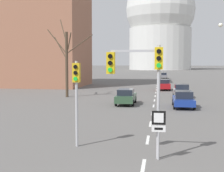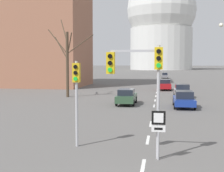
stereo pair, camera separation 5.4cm
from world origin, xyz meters
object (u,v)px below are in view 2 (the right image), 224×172
object	(u,v)px
traffic_signal_centre_tall	(142,73)
sedan_near_left	(165,75)
traffic_signal_near_left	(76,87)
sedan_far_left	(182,91)
sedan_far_right	(184,99)
sedan_near_right	(165,85)
route_sign_post	(158,126)
sedan_mid_centre	(126,96)

from	to	relation	value
traffic_signal_centre_tall	sedan_near_left	bearing A→B (deg)	88.66
traffic_signal_near_left	sedan_far_left	size ratio (longest dim) A/B	1.04
sedan_far_left	sedan_far_right	distance (m)	8.40
sedan_near_right	sedan_far_left	xyz separation A→B (m)	(1.94, -9.83, -0.03)
traffic_signal_centre_tall	traffic_signal_near_left	xyz separation A→B (m)	(-3.34, 1.41, -0.78)
route_sign_post	sedan_mid_centre	xyz separation A→B (m)	(-3.39, 17.70, -0.69)
route_sign_post	traffic_signal_centre_tall	bearing A→B (deg)	165.56
traffic_signal_centre_tall	sedan_near_left	xyz separation A→B (m)	(1.64, 70.00, -3.02)
traffic_signal_centre_tall	sedan_far_left	xyz separation A→B (m)	(3.33, 24.63, -3.00)
traffic_signal_near_left	sedan_far_right	bearing A→B (deg)	66.97
traffic_signal_centre_tall	sedan_far_right	xyz separation A→B (m)	(2.96, 16.23, -3.01)
sedan_near_right	sedan_far_right	xyz separation A→B (m)	(1.58, -18.23, -0.05)
sedan_near_right	sedan_far_right	size ratio (longest dim) A/B	0.87
traffic_signal_centre_tall	sedan_near_left	distance (m)	70.08
traffic_signal_near_left	sedan_near_left	bearing A→B (deg)	85.84
traffic_signal_centre_tall	sedan_near_left	world-z (taller)	traffic_signal_centre_tall
sedan_mid_centre	sedan_far_left	bearing A→B (deg)	50.11
sedan_near_right	sedan_near_left	bearing A→B (deg)	89.58
sedan_mid_centre	sedan_far_right	distance (m)	5.73
sedan_near_left	sedan_near_right	xyz separation A→B (m)	(-0.26, -35.54, 0.06)
traffic_signal_near_left	route_sign_post	distance (m)	4.67
sedan_near_left	traffic_signal_centre_tall	bearing A→B (deg)	-91.34
traffic_signal_centre_tall	route_sign_post	world-z (taller)	traffic_signal_centre_tall
sedan_near_right	sedan_far_right	world-z (taller)	sedan_near_right
traffic_signal_centre_tall	sedan_mid_centre	xyz separation A→B (m)	(-2.63, 17.50, -3.00)
sedan_mid_centre	sedan_far_left	xyz separation A→B (m)	(5.96, 7.13, 0.01)
traffic_signal_centre_tall	traffic_signal_near_left	world-z (taller)	traffic_signal_centre_tall
route_sign_post	sedan_far_right	size ratio (longest dim) A/B	0.48
traffic_signal_centre_tall	sedan_far_right	world-z (taller)	traffic_signal_centre_tall
traffic_signal_near_left	sedan_far_left	world-z (taller)	traffic_signal_near_left
sedan_far_right	sedan_mid_centre	bearing A→B (deg)	167.20
traffic_signal_centre_tall	sedan_far_left	distance (m)	25.03
traffic_signal_near_left	sedan_near_left	xyz separation A→B (m)	(4.98, 68.59, -2.25)
traffic_signal_centre_tall	sedan_far_right	bearing A→B (deg)	79.66
route_sign_post	sedan_near_right	world-z (taller)	route_sign_post
traffic_signal_centre_tall	sedan_far_left	bearing A→B (deg)	82.31
route_sign_post	sedan_mid_centre	bearing A→B (deg)	100.86
sedan_near_right	sedan_mid_centre	bearing A→B (deg)	-103.33
traffic_signal_centre_tall	sedan_near_right	distance (m)	34.61
sedan_far_left	sedan_near_left	bearing A→B (deg)	92.12
sedan_near_left	sedan_mid_centre	distance (m)	52.67
sedan_mid_centre	sedan_far_right	bearing A→B (deg)	-12.80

